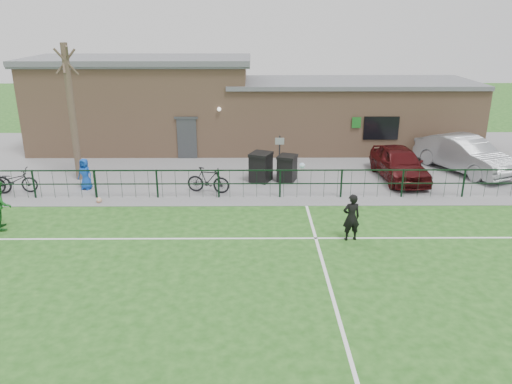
{
  "coord_description": "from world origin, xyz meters",
  "views": [
    {
      "loc": [
        -0.12,
        -11.22,
        7.03
      ],
      "look_at": [
        0.0,
        5.0,
        1.3
      ],
      "focal_mm": 35.0,
      "sensor_mm": 36.0,
      "label": 1
    }
  ],
  "objects_px": {
    "outfield_player": "(1,204)",
    "ball_ground": "(99,200)",
    "spectator_child": "(85,174)",
    "car_silver": "(464,154)",
    "bicycle_c": "(13,181)",
    "sign_post": "(279,157)",
    "bare_tree": "(72,114)",
    "car_maroon": "(399,163)",
    "wheelie_bin_left": "(261,168)",
    "wheelie_bin_right": "(287,169)",
    "bicycle_d": "(208,180)"
  },
  "relations": [
    {
      "from": "wheelie_bin_right",
      "to": "car_silver",
      "type": "relative_size",
      "value": 0.22
    },
    {
      "from": "outfield_player",
      "to": "wheelie_bin_left",
      "type": "bearing_deg",
      "value": -85.55
    },
    {
      "from": "bicycle_d",
      "to": "ball_ground",
      "type": "height_order",
      "value": "bicycle_d"
    },
    {
      "from": "bicycle_c",
      "to": "outfield_player",
      "type": "height_order",
      "value": "outfield_player"
    },
    {
      "from": "sign_post",
      "to": "car_silver",
      "type": "relative_size",
      "value": 0.4
    },
    {
      "from": "wheelie_bin_left",
      "to": "car_maroon",
      "type": "bearing_deg",
      "value": 25.63
    },
    {
      "from": "bare_tree",
      "to": "spectator_child",
      "type": "relative_size",
      "value": 4.46
    },
    {
      "from": "ball_ground",
      "to": "outfield_player",
      "type": "bearing_deg",
      "value": -137.48
    },
    {
      "from": "spectator_child",
      "to": "outfield_player",
      "type": "relative_size",
      "value": 0.78
    },
    {
      "from": "bicycle_d",
      "to": "spectator_child",
      "type": "height_order",
      "value": "spectator_child"
    },
    {
      "from": "car_maroon",
      "to": "outfield_player",
      "type": "distance_m",
      "value": 16.3
    },
    {
      "from": "car_silver",
      "to": "bicycle_c",
      "type": "bearing_deg",
      "value": 163.34
    },
    {
      "from": "car_maroon",
      "to": "outfield_player",
      "type": "bearing_deg",
      "value": -164.38
    },
    {
      "from": "wheelie_bin_right",
      "to": "ball_ground",
      "type": "distance_m",
      "value": 8.15
    },
    {
      "from": "wheelie_bin_left",
      "to": "sign_post",
      "type": "bearing_deg",
      "value": 44.9
    },
    {
      "from": "wheelie_bin_left",
      "to": "wheelie_bin_right",
      "type": "relative_size",
      "value": 1.12
    },
    {
      "from": "car_silver",
      "to": "spectator_child",
      "type": "height_order",
      "value": "car_silver"
    },
    {
      "from": "bare_tree",
      "to": "car_maroon",
      "type": "relative_size",
      "value": 1.38
    },
    {
      "from": "bare_tree",
      "to": "ball_ground",
      "type": "relative_size",
      "value": 25.84
    },
    {
      "from": "bicycle_c",
      "to": "bicycle_d",
      "type": "relative_size",
      "value": 1.08
    },
    {
      "from": "wheelie_bin_left",
      "to": "bicycle_c",
      "type": "bearing_deg",
      "value": -148.54
    },
    {
      "from": "sign_post",
      "to": "bicycle_d",
      "type": "distance_m",
      "value": 3.62
    },
    {
      "from": "car_silver",
      "to": "bicycle_c",
      "type": "xyz_separation_m",
      "value": [
        -20.06,
        -2.92,
        -0.32
      ]
    },
    {
      "from": "car_silver",
      "to": "bicycle_d",
      "type": "distance_m",
      "value": 12.27
    },
    {
      "from": "car_silver",
      "to": "ball_ground",
      "type": "relative_size",
      "value": 21.81
    },
    {
      "from": "bicycle_c",
      "to": "ball_ground",
      "type": "height_order",
      "value": "bicycle_c"
    },
    {
      "from": "wheelie_bin_right",
      "to": "bicycle_c",
      "type": "bearing_deg",
      "value": -152.08
    },
    {
      "from": "car_silver",
      "to": "bicycle_d",
      "type": "bearing_deg",
      "value": 169.05
    },
    {
      "from": "bare_tree",
      "to": "bicycle_c",
      "type": "distance_m",
      "value": 3.75
    },
    {
      "from": "bare_tree",
      "to": "spectator_child",
      "type": "bearing_deg",
      "value": -62.35
    },
    {
      "from": "sign_post",
      "to": "outfield_player",
      "type": "xyz_separation_m",
      "value": [
        -9.97,
        -5.46,
        -0.15
      ]
    },
    {
      "from": "bicycle_c",
      "to": "sign_post",
      "type": "bearing_deg",
      "value": -84.93
    },
    {
      "from": "wheelie_bin_right",
      "to": "car_maroon",
      "type": "height_order",
      "value": "car_maroon"
    },
    {
      "from": "bare_tree",
      "to": "car_maroon",
      "type": "distance_m",
      "value": 14.68
    },
    {
      "from": "wheelie_bin_left",
      "to": "ball_ground",
      "type": "bearing_deg",
      "value": -134.1
    },
    {
      "from": "bare_tree",
      "to": "bicycle_d",
      "type": "relative_size",
      "value": 3.29
    },
    {
      "from": "bare_tree",
      "to": "outfield_player",
      "type": "relative_size",
      "value": 3.46
    },
    {
      "from": "car_silver",
      "to": "ball_ground",
      "type": "bearing_deg",
      "value": 169.39
    },
    {
      "from": "wheelie_bin_right",
      "to": "bicycle_c",
      "type": "xyz_separation_m",
      "value": [
        -11.56,
        -1.51,
        -0.03
      ]
    },
    {
      "from": "car_maroon",
      "to": "bicycle_c",
      "type": "relative_size",
      "value": 2.21
    },
    {
      "from": "sign_post",
      "to": "outfield_player",
      "type": "distance_m",
      "value": 11.36
    },
    {
      "from": "bare_tree",
      "to": "wheelie_bin_left",
      "type": "xyz_separation_m",
      "value": [
        8.25,
        -0.37,
        -2.37
      ]
    },
    {
      "from": "sign_post",
      "to": "bicycle_d",
      "type": "xyz_separation_m",
      "value": [
        -3.06,
        -1.87,
        -0.45
      ]
    },
    {
      "from": "wheelie_bin_right",
      "to": "car_silver",
      "type": "height_order",
      "value": "car_silver"
    },
    {
      "from": "car_silver",
      "to": "bare_tree",
      "type": "bearing_deg",
      "value": 158.42
    },
    {
      "from": "sign_post",
      "to": "outfield_player",
      "type": "height_order",
      "value": "sign_post"
    },
    {
      "from": "bare_tree",
      "to": "wheelie_bin_left",
      "type": "distance_m",
      "value": 8.59
    },
    {
      "from": "bare_tree",
      "to": "wheelie_bin_left",
      "type": "height_order",
      "value": "bare_tree"
    },
    {
      "from": "outfield_player",
      "to": "ball_ground",
      "type": "distance_m",
      "value": 3.66
    },
    {
      "from": "wheelie_bin_left",
      "to": "bicycle_c",
      "type": "relative_size",
      "value": 0.62
    }
  ]
}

